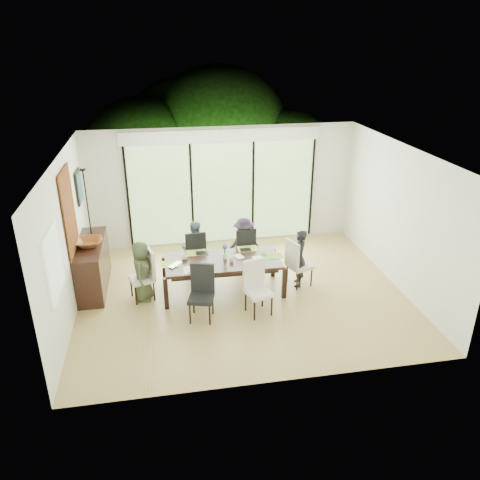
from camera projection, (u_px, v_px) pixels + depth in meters
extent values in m
cube|color=olive|center=(242.00, 294.00, 8.86)|extent=(6.00, 5.00, 0.01)
cube|color=white|center=(243.00, 152.00, 7.77)|extent=(6.00, 5.00, 0.01)
cube|color=silver|center=(222.00, 186.00, 10.58)|extent=(6.00, 0.02, 2.70)
cube|color=silver|center=(278.00, 300.00, 6.06)|extent=(6.00, 0.02, 2.70)
cube|color=silver|center=(66.00, 240.00, 7.83)|extent=(0.02, 5.00, 2.70)
cube|color=white|center=(399.00, 217.00, 8.80)|extent=(0.02, 5.00, 2.70)
cube|color=#598C3F|center=(223.00, 193.00, 10.60)|extent=(4.20, 0.02, 2.30)
cube|color=white|center=(222.00, 136.00, 10.07)|extent=(4.40, 0.06, 0.28)
cube|color=black|center=(128.00, 199.00, 10.25)|extent=(0.05, 0.04, 2.30)
cube|color=black|center=(192.00, 195.00, 10.48)|extent=(0.05, 0.04, 2.30)
cube|color=black|center=(253.00, 192.00, 10.71)|extent=(0.05, 0.04, 2.30)
cube|color=black|center=(312.00, 188.00, 10.93)|extent=(0.05, 0.04, 2.30)
cube|color=#8CAD7F|center=(54.00, 263.00, 6.69)|extent=(0.02, 0.90, 1.00)
cube|color=#523A23|center=(218.00, 229.00, 11.94)|extent=(6.00, 1.80, 0.10)
cube|color=brown|center=(214.00, 197.00, 12.42)|extent=(6.00, 0.08, 0.06)
sphere|color=#14380F|center=(142.00, 157.00, 12.67)|extent=(3.20, 3.20, 3.20)
sphere|color=#14380F|center=(219.00, 137.00, 13.42)|extent=(4.00, 4.00, 4.00)
sphere|color=#14380F|center=(287.00, 159.00, 13.21)|extent=(2.80, 2.80, 2.80)
sphere|color=#14380F|center=(183.00, 139.00, 13.96)|extent=(3.60, 3.60, 3.60)
cube|color=black|center=(223.00, 261.00, 8.69)|extent=(2.12, 0.97, 0.05)
cube|color=black|center=(223.00, 265.00, 8.72)|extent=(1.95, 0.80, 0.09)
cube|color=black|center=(166.00, 294.00, 8.26)|extent=(0.08, 0.08, 0.61)
cube|color=black|center=(284.00, 283.00, 8.61)|extent=(0.08, 0.08, 0.61)
cube|color=black|center=(165.00, 271.00, 9.03)|extent=(0.08, 0.08, 0.61)
cube|color=black|center=(273.00, 262.00, 9.38)|extent=(0.08, 0.08, 0.61)
imported|color=#424D33|center=(142.00, 271.00, 8.47)|extent=(0.45, 0.60, 1.14)
imported|color=black|center=(299.00, 258.00, 8.95)|extent=(0.42, 0.58, 1.14)
imported|color=slate|center=(195.00, 248.00, 9.39)|extent=(0.55, 0.36, 1.14)
imported|color=#2A2030|center=(244.00, 244.00, 9.55)|extent=(0.55, 0.37, 1.14)
cube|color=#92B540|center=(171.00, 264.00, 8.52)|extent=(0.39, 0.28, 0.01)
cube|color=#77A23A|center=(272.00, 256.00, 8.83)|extent=(0.39, 0.28, 0.01)
cube|color=#90AE3E|center=(196.00, 253.00, 8.96)|extent=(0.39, 0.28, 0.01)
cube|color=#98BD43|center=(248.00, 249.00, 9.12)|extent=(0.39, 0.28, 0.01)
cube|color=white|center=(195.00, 270.00, 8.31)|extent=(0.39, 0.28, 0.01)
cube|color=black|center=(202.00, 253.00, 8.93)|extent=(0.23, 0.16, 0.01)
cube|color=black|center=(246.00, 250.00, 9.07)|extent=(0.21, 0.15, 0.01)
cube|color=white|center=(260.00, 258.00, 8.74)|extent=(0.27, 0.19, 0.00)
cube|color=white|center=(195.00, 269.00, 8.31)|extent=(0.23, 0.23, 0.02)
cube|color=#C75C17|center=(194.00, 268.00, 8.30)|extent=(0.18, 0.18, 0.01)
cylinder|color=silver|center=(225.00, 256.00, 8.71)|extent=(0.07, 0.07, 0.11)
cylinder|color=#337226|center=(225.00, 251.00, 8.66)|extent=(0.04, 0.04, 0.14)
sphere|color=#534CBE|center=(225.00, 247.00, 8.63)|extent=(0.10, 0.10, 0.10)
imported|color=silver|center=(177.00, 266.00, 8.44)|extent=(0.33, 0.34, 0.02)
imported|color=white|center=(184.00, 257.00, 8.68)|extent=(0.15, 0.15, 0.08)
imported|color=white|center=(232.00, 260.00, 8.59)|extent=(0.12, 0.12, 0.08)
imported|color=white|center=(264.00, 252.00, 8.88)|extent=(0.15, 0.15, 0.08)
imported|color=white|center=(235.00, 257.00, 8.76)|extent=(0.20, 0.23, 0.02)
cube|color=black|center=(93.00, 266.00, 8.90)|extent=(0.47, 1.66, 0.93)
imported|color=brown|center=(89.00, 243.00, 8.59)|extent=(0.49, 0.49, 0.12)
cylinder|color=black|center=(92.00, 235.00, 9.01)|extent=(0.10, 0.10, 0.04)
cylinder|color=black|center=(87.00, 203.00, 8.75)|extent=(0.02, 0.02, 1.30)
cylinder|color=black|center=(82.00, 170.00, 8.49)|extent=(0.10, 0.10, 0.03)
cylinder|color=silver|center=(82.00, 166.00, 8.47)|extent=(0.04, 0.04, 0.10)
cube|color=#994216|center=(69.00, 212.00, 8.05)|extent=(0.02, 1.00, 1.50)
cube|color=black|center=(79.00, 187.00, 9.20)|extent=(0.03, 0.55, 0.65)
cube|color=#18464F|center=(80.00, 187.00, 9.21)|extent=(0.01, 0.45, 0.55)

